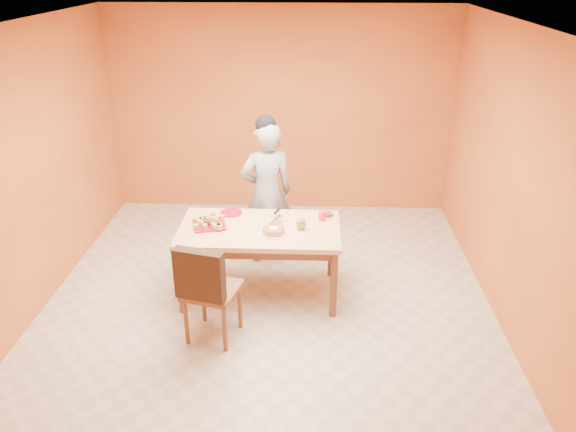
{
  "coord_description": "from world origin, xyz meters",
  "views": [
    {
      "loc": [
        0.41,
        -4.77,
        3.2
      ],
      "look_at": [
        0.19,
        0.3,
        0.86
      ],
      "focal_mm": 35.0,
      "sensor_mm": 36.0,
      "label": 1
    }
  ],
  "objects_px": {
    "dining_table": "(260,236)",
    "magenta_glass": "(322,216)",
    "dining_chair": "(211,289)",
    "person": "(267,193)",
    "checker_tin": "(327,214)",
    "pastry_platter": "(209,225)",
    "red_dinner_plate": "(231,213)",
    "sponge_cake": "(274,230)",
    "egg_ornament": "(301,224)"
  },
  "relations": [
    {
      "from": "dining_chair",
      "to": "checker_tin",
      "type": "relative_size",
      "value": 8.89
    },
    {
      "from": "red_dinner_plate",
      "to": "egg_ornament",
      "type": "relative_size",
      "value": 1.84
    },
    {
      "from": "checker_tin",
      "to": "sponge_cake",
      "type": "bearing_deg",
      "value": -139.79
    },
    {
      "from": "dining_table",
      "to": "person",
      "type": "bearing_deg",
      "value": 88.84
    },
    {
      "from": "sponge_cake",
      "to": "checker_tin",
      "type": "bearing_deg",
      "value": 40.21
    },
    {
      "from": "person",
      "to": "pastry_platter",
      "type": "bearing_deg",
      "value": 37.7
    },
    {
      "from": "dining_table",
      "to": "magenta_glass",
      "type": "xyz_separation_m",
      "value": [
        0.62,
        0.19,
        0.15
      ]
    },
    {
      "from": "dining_chair",
      "to": "person",
      "type": "height_order",
      "value": "person"
    },
    {
      "from": "pastry_platter",
      "to": "red_dinner_plate",
      "type": "bearing_deg",
      "value": 59.42
    },
    {
      "from": "person",
      "to": "sponge_cake",
      "type": "bearing_deg",
      "value": 81.67
    },
    {
      "from": "sponge_cake",
      "to": "dining_chair",
      "type": "bearing_deg",
      "value": -129.11
    },
    {
      "from": "red_dinner_plate",
      "to": "dining_table",
      "type": "bearing_deg",
      "value": -44.62
    },
    {
      "from": "dining_table",
      "to": "person",
      "type": "relative_size",
      "value": 0.98
    },
    {
      "from": "dining_chair",
      "to": "red_dinner_plate",
      "type": "height_order",
      "value": "dining_chair"
    },
    {
      "from": "checker_tin",
      "to": "egg_ornament",
      "type": "bearing_deg",
      "value": -127.72
    },
    {
      "from": "red_dinner_plate",
      "to": "dining_chair",
      "type": "bearing_deg",
      "value": -92.07
    },
    {
      "from": "dining_table",
      "to": "pastry_platter",
      "type": "relative_size",
      "value": 5.16
    },
    {
      "from": "dining_chair",
      "to": "sponge_cake",
      "type": "height_order",
      "value": "dining_chair"
    },
    {
      "from": "red_dinner_plate",
      "to": "checker_tin",
      "type": "relative_size",
      "value": 2.01
    },
    {
      "from": "dining_table",
      "to": "person",
      "type": "xyz_separation_m",
      "value": [
        0.02,
        0.75,
        0.15
      ]
    },
    {
      "from": "red_dinner_plate",
      "to": "egg_ornament",
      "type": "bearing_deg",
      "value": -25.59
    },
    {
      "from": "red_dinner_plate",
      "to": "checker_tin",
      "type": "height_order",
      "value": "checker_tin"
    },
    {
      "from": "magenta_glass",
      "to": "sponge_cake",
      "type": "bearing_deg",
      "value": -145.49
    },
    {
      "from": "checker_tin",
      "to": "pastry_platter",
      "type": "bearing_deg",
      "value": -166.16
    },
    {
      "from": "egg_ornament",
      "to": "checker_tin",
      "type": "relative_size",
      "value": 1.1
    },
    {
      "from": "egg_ornament",
      "to": "magenta_glass",
      "type": "bearing_deg",
      "value": 32.44
    },
    {
      "from": "dining_table",
      "to": "sponge_cake",
      "type": "xyz_separation_m",
      "value": [
        0.15,
        -0.14,
        0.13
      ]
    },
    {
      "from": "sponge_cake",
      "to": "checker_tin",
      "type": "height_order",
      "value": "sponge_cake"
    },
    {
      "from": "red_dinner_plate",
      "to": "sponge_cake",
      "type": "xyz_separation_m",
      "value": [
        0.48,
        -0.46,
        0.03
      ]
    },
    {
      "from": "person",
      "to": "red_dinner_plate",
      "type": "xyz_separation_m",
      "value": [
        -0.34,
        -0.43,
        -0.05
      ]
    },
    {
      "from": "pastry_platter",
      "to": "sponge_cake",
      "type": "distance_m",
      "value": 0.67
    },
    {
      "from": "person",
      "to": "red_dinner_plate",
      "type": "relative_size",
      "value": 7.17
    },
    {
      "from": "person",
      "to": "sponge_cake",
      "type": "relative_size",
      "value": 7.54
    },
    {
      "from": "magenta_glass",
      "to": "checker_tin",
      "type": "distance_m",
      "value": 0.14
    },
    {
      "from": "magenta_glass",
      "to": "dining_chair",
      "type": "bearing_deg",
      "value": -135.85
    },
    {
      "from": "dining_table",
      "to": "pastry_platter",
      "type": "height_order",
      "value": "pastry_platter"
    },
    {
      "from": "dining_chair",
      "to": "magenta_glass",
      "type": "relative_size",
      "value": 9.72
    },
    {
      "from": "person",
      "to": "sponge_cake",
      "type": "height_order",
      "value": "person"
    },
    {
      "from": "dining_table",
      "to": "sponge_cake",
      "type": "height_order",
      "value": "sponge_cake"
    },
    {
      "from": "egg_ornament",
      "to": "person",
      "type": "bearing_deg",
      "value": 102.76
    },
    {
      "from": "person",
      "to": "magenta_glass",
      "type": "relative_size",
      "value": 15.75
    },
    {
      "from": "red_dinner_plate",
      "to": "sponge_cake",
      "type": "bearing_deg",
      "value": -43.84
    },
    {
      "from": "dining_table",
      "to": "dining_chair",
      "type": "relative_size",
      "value": 1.6
    },
    {
      "from": "dining_chair",
      "to": "magenta_glass",
      "type": "height_order",
      "value": "dining_chair"
    },
    {
      "from": "dining_table",
      "to": "dining_chair",
      "type": "bearing_deg",
      "value": -115.31
    },
    {
      "from": "red_dinner_plate",
      "to": "sponge_cake",
      "type": "relative_size",
      "value": 1.05
    },
    {
      "from": "dining_table",
      "to": "checker_tin",
      "type": "distance_m",
      "value": 0.76
    },
    {
      "from": "sponge_cake",
      "to": "egg_ornament",
      "type": "distance_m",
      "value": 0.28
    },
    {
      "from": "dining_table",
      "to": "magenta_glass",
      "type": "distance_m",
      "value": 0.67
    },
    {
      "from": "dining_table",
      "to": "sponge_cake",
      "type": "bearing_deg",
      "value": -42.09
    }
  ]
}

